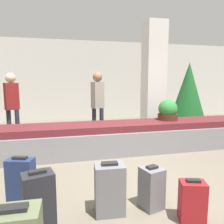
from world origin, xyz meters
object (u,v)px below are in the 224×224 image
traveler_0 (98,99)px  traveler_1 (12,101)px  suitcase_5 (39,210)px  suitcase_7 (110,189)px  suitcase_0 (152,188)px  decorated_tree (188,94)px  suitcase_1 (22,187)px  suitcase_4 (192,201)px  pillar (153,80)px  potted_plant_0 (168,111)px

traveler_0 → traveler_1: 2.17m
traveler_1 → suitcase_5: bearing=-105.7°
suitcase_7 → suitcase_5: bearing=-150.7°
suitcase_0 → decorated_tree: bearing=37.1°
suitcase_1 → suitcase_7: size_ratio=1.14×
suitcase_4 → traveler_0: (-0.44, 3.65, 0.86)m
suitcase_1 → suitcase_5: 0.60m
suitcase_1 → traveler_0: 3.48m
suitcase_7 → suitcase_0: bearing=2.8°
traveler_1 → traveler_0: bearing=-37.2°
suitcase_1 → traveler_1: (-0.72, 3.38, 0.72)m
suitcase_4 → decorated_tree: (2.49, 4.06, 0.92)m
suitcase_5 → suitcase_7: size_ratio=1.20×
pillar → potted_plant_0: 1.31m
traveler_0 → suitcase_5: bearing=40.7°
suitcase_1 → traveler_0: traveler_0 is taller
suitcase_5 → potted_plant_0: (2.74, 2.72, 0.49)m
suitcase_0 → traveler_1: 4.31m
pillar → suitcase_4: (-1.20, -3.81, -1.36)m
traveler_1 → decorated_tree: bearing=-28.1°
suitcase_4 → traveler_1: 4.79m
pillar → decorated_tree: (1.29, 0.25, -0.44)m
suitcase_7 → potted_plant_0: size_ratio=1.29×
decorated_tree → suitcase_0: bearing=-127.4°
suitcase_7 → traveler_0: traveler_0 is taller
pillar → decorated_tree: size_ratio=1.50×
suitcase_5 → pillar: bearing=38.1°
suitcase_1 → suitcase_7: bearing=6.5°
traveler_1 → suitcase_4: bearing=-86.1°
traveler_0 → suitcase_0: bearing=60.6°
suitcase_7 → suitcase_1: bearing=173.3°
suitcase_4 → pillar: bearing=89.5°
suitcase_1 → suitcase_4: suitcase_1 is taller
suitcase_0 → suitcase_5: suitcase_5 is taller
suitcase_1 → potted_plant_0: 3.72m
suitcase_4 → decorated_tree: size_ratio=0.23×
pillar → traveler_0: 1.72m
traveler_1 → decorated_tree: size_ratio=0.83×
suitcase_5 → traveler_1: (-0.96, 3.93, 0.70)m
suitcase_0 → traveler_1: size_ratio=0.31×
suitcase_1 → suitcase_4: 1.96m
traveler_0 → decorated_tree: decorated_tree is taller
pillar → decorated_tree: 1.39m
traveler_0 → pillar: bearing=154.6°
suitcase_7 → decorated_tree: bearing=52.0°
decorated_tree → pillar: bearing=-169.1°
suitcase_4 → decorated_tree: bearing=75.5°
suitcase_5 → decorated_tree: (4.12, 4.05, 0.79)m
suitcase_0 → traveler_0: (-0.10, 3.29, 0.83)m
pillar → suitcase_7: 4.22m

